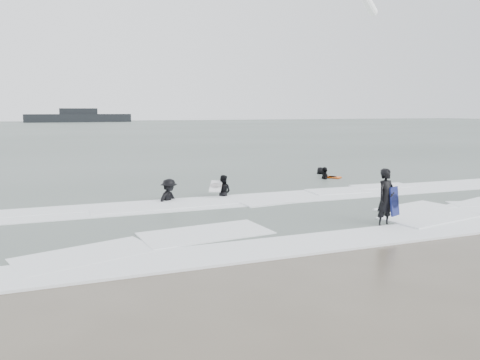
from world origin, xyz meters
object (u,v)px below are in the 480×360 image
object	(u,v)px
surfer_right_near	(324,179)
surfer_right_far	(320,175)
surfer_wading	(223,197)
vessel_horizon	(79,117)
surfer_centre	(385,227)
surfer_breaker	(169,202)

from	to	relation	value
surfer_right_near	surfer_right_far	xyz separation A→B (m)	(0.72, 1.69, 0.00)
surfer_wading	surfer_right_near	size ratio (longest dim) A/B	0.84
surfer_right_near	surfer_wading	bearing A→B (deg)	-39.23
vessel_horizon	surfer_centre	bearing A→B (deg)	-87.35
surfer_centre	surfer_right_near	world-z (taller)	surfer_centre
surfer_centre	surfer_right_far	size ratio (longest dim) A/B	1.22
surfer_right_far	vessel_horizon	bearing A→B (deg)	-126.68
surfer_centre	surfer_right_near	distance (m)	10.63
surfer_wading	surfer_right_near	xyz separation A→B (m)	(6.96, 3.13, 0.00)
surfer_centre	surfer_wading	xyz separation A→B (m)	(-3.42, 6.89, 0.00)
surfer_centre	vessel_horizon	size ratio (longest dim) A/B	0.06
surfer_right_far	surfer_right_near	bearing A→B (deg)	25.69
surfer_wading	vessel_horizon	distance (m)	136.63
surfer_right_near	surfer_right_far	bearing A→B (deg)	-176.34
surfer_centre	surfer_right_far	bearing A→B (deg)	55.30
surfer_centre	surfer_right_near	size ratio (longest dim) A/B	1.06
surfer_right_far	surfer_centre	bearing A→B (deg)	28.61
vessel_horizon	surfer_breaker	bearing A→B (deg)	-89.69
surfer_wading	surfer_right_near	distance (m)	7.63
surfer_centre	surfer_wading	distance (m)	7.69
surfer_centre	surfer_right_near	xyz separation A→B (m)	(3.54, 10.02, 0.00)
surfer_right_near	surfer_centre	bearing A→B (deg)	7.08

